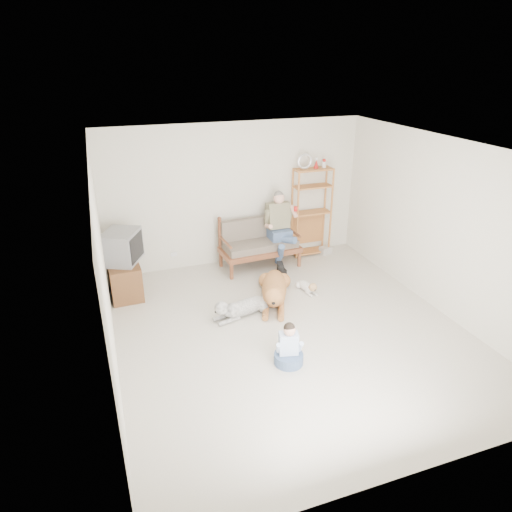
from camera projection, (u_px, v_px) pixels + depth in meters
name	position (u px, v px, depth m)	size (l,w,h in m)	color
floor	(290.00, 330.00, 6.83)	(5.50, 5.50, 0.00)	silver
ceiling	(297.00, 149.00, 5.73)	(5.50, 5.50, 0.00)	white
wall_back	(235.00, 195.00, 8.65)	(5.00, 5.00, 0.00)	beige
wall_front	(422.00, 365.00, 3.91)	(5.00, 5.00, 0.00)	beige
wall_left	(104.00, 274.00, 5.52)	(5.50, 5.50, 0.00)	beige
wall_right	(442.00, 227.00, 7.04)	(5.50, 5.50, 0.00)	beige
loveseat	(259.00, 242.00, 8.76)	(1.54, 0.80, 0.95)	brown
man	(281.00, 234.00, 8.63)	(0.55, 0.79, 1.27)	#465A81
etagere	(311.00, 211.00, 9.12)	(0.79, 0.35, 2.08)	#AF7137
book_stack	(326.00, 250.00, 9.45)	(0.23, 0.17, 0.15)	beige
tv_stand	(124.00, 278.00, 7.76)	(0.54, 0.92, 0.60)	brown
crt_tv	(122.00, 247.00, 7.56)	(0.74, 0.80, 0.53)	slate
wall_outlet	(174.00, 254.00, 8.69)	(0.12, 0.02, 0.08)	silver
golden_retriever	(274.00, 290.00, 7.56)	(0.84, 1.62, 0.51)	#AA693B
shaggy_dog	(241.00, 308.00, 7.16)	(1.17, 0.50, 0.36)	white
terrier	(308.00, 287.00, 7.91)	(0.24, 0.61, 0.23)	silver
child	(289.00, 349.00, 6.02)	(0.39, 0.39, 0.62)	#465A81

